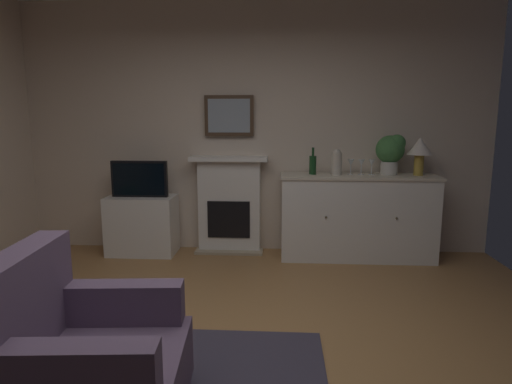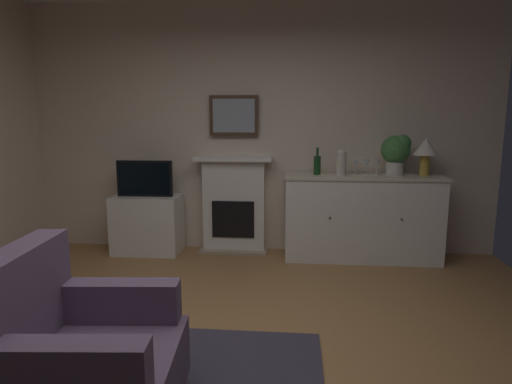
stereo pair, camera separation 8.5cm
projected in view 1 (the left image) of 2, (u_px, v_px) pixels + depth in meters
name	position (u px, v px, depth m)	size (l,w,h in m)	color
ground_plane	(224.00, 380.00, 2.59)	(5.33, 5.18, 0.10)	#9E7042
wall_rear	(253.00, 129.00, 4.86)	(5.33, 0.06, 2.81)	beige
fireplace_unit	(230.00, 204.00, 4.90)	(0.87, 0.30, 1.10)	white
framed_picture	(229.00, 116.00, 4.77)	(0.55, 0.04, 0.45)	#473323
sideboard_cabinet	(357.00, 217.00, 4.65)	(1.67, 0.49, 0.92)	white
table_lamp	(420.00, 149.00, 4.49)	(0.26, 0.26, 0.40)	#B79338
wine_bottle	(313.00, 164.00, 4.61)	(0.08, 0.08, 0.29)	#193F1E
wine_glass_left	(351.00, 163.00, 4.60)	(0.07, 0.07, 0.16)	silver
wine_glass_center	(361.00, 163.00, 4.58)	(0.07, 0.07, 0.16)	silver
wine_glass_right	(372.00, 163.00, 4.57)	(0.07, 0.07, 0.16)	silver
vase_decorative	(337.00, 162.00, 4.51)	(0.11, 0.11, 0.28)	beige
tv_cabinet	(142.00, 225.00, 4.83)	(0.75, 0.42, 0.66)	white
tv_set	(139.00, 179.00, 4.72)	(0.62, 0.07, 0.40)	black
potted_plant_small	(391.00, 151.00, 4.55)	(0.30, 0.30, 0.43)	beige
armchair	(84.00, 361.00, 2.03)	(0.87, 0.84, 0.92)	#604C66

